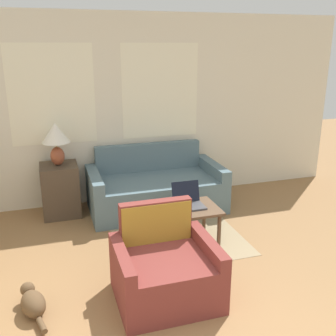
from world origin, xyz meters
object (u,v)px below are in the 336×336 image
Objects in this scene: cup_navy at (159,215)px; cat_black at (33,302)px; couch at (155,189)px; armchair at (164,270)px; cup_yellow at (165,207)px; laptop at (188,201)px; coffee_table at (182,213)px; table_lamp at (56,137)px.

cat_black is at bearing -155.02° from cup_navy.
couch is 20.20× the size of cup_navy.
cup_yellow is (0.28, 0.88, 0.22)m from armchair.
armchair reaches higher than cup_navy.
laptop is 0.47m from cup_navy.
cup_navy is 1.47m from cat_black.
laptop reaches higher than coffee_table.
armchair is 9.33× the size of cup_yellow.
coffee_table is 0.38m from cup_navy.
cat_black is (-0.34, -2.03, -0.95)m from table_lamp.
couch is 19.11× the size of cup_yellow.
laptop is 3.45× the size of cup_yellow.
cat_black is at bearing -150.97° from cup_yellow.
laptop is 3.64× the size of cup_navy.
coffee_table is 9.15× the size of cup_navy.
table_lamp is (-0.79, 2.12, 0.80)m from armchair.
armchair reaches higher than laptop.
cat_black is (-1.61, -0.77, -0.27)m from coffee_table.
couch is 1.08m from laptop.
laptop is at bearing -78.74° from cat_black.
couch is 1.33m from cup_navy.
table_lamp is at bearing -24.47° from cat_black.
coffee_table is at bearing -44.77° from table_lamp.
armchair is at bearing -109.65° from cat_black.
cup_yellow is at bearing -170.33° from laptop.
armchair is 1.59× the size of table_lamp.
laptop is at bearing -84.46° from couch.
couch is 1.13m from cup_yellow.
armchair is 1.11m from laptop.
cat_black is (-1.29, -0.60, -0.37)m from cup_navy.
armchair is at bearing -102.46° from cup_navy.
table_lamp is at bearing 173.33° from couch.
armchair is 0.95m from cup_yellow.
couch is 5.54× the size of laptop.
cup_navy is at bearing -79.87° from cat_black.
couch is 1.11m from coffee_table.
armchair is (-0.46, -1.98, -0.01)m from couch.
coffee_table is at bearing -79.16° from cat_black.
couch reaches higher than laptop.
cat_black is at bearing 175.21° from armchair.
armchair is 2.40m from table_lamp.
cup_yellow is (0.13, 0.18, 0.00)m from cup_navy.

